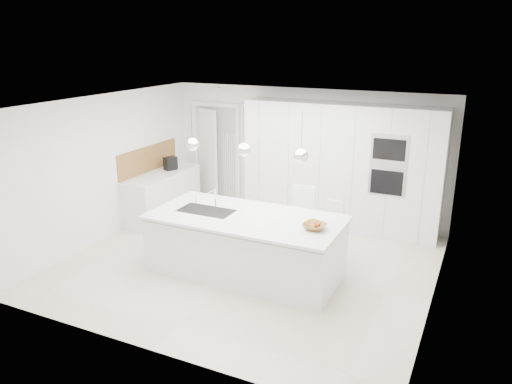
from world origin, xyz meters
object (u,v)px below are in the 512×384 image
at_px(fruit_bowl, 315,226).
at_px(espresso_machine, 170,163).
at_px(island_base, 245,247).
at_px(bar_stool_right, 332,233).
at_px(bar_stool_left, 300,224).

bearing_deg(fruit_bowl, espresso_machine, 153.41).
xyz_separation_m(island_base, bar_stool_right, (1.05, 0.94, 0.06)).
bearing_deg(fruit_bowl, island_base, 179.04).
distance_m(espresso_machine, bar_stool_left, 3.23).
xyz_separation_m(fruit_bowl, bar_stool_right, (-0.03, 0.96, -0.45)).
xyz_separation_m(island_base, bar_stool_left, (0.54, 0.88, 0.15)).
bearing_deg(bar_stool_right, espresso_machine, 179.10).
distance_m(island_base, fruit_bowl, 1.19).
distance_m(island_base, bar_stool_left, 1.04).
xyz_separation_m(espresso_machine, bar_stool_left, (3.07, -0.91, -0.45)).
relative_size(espresso_machine, bar_stool_right, 0.27).
distance_m(bar_stool_left, bar_stool_right, 0.52).
relative_size(island_base, bar_stool_right, 2.86).
bearing_deg(island_base, espresso_machine, 144.75).
distance_m(island_base, bar_stool_right, 1.41).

